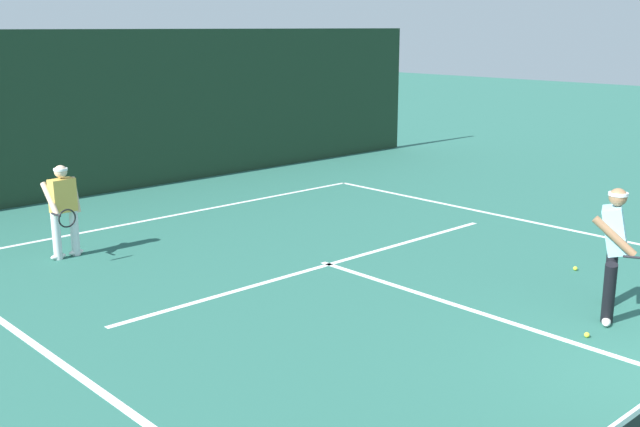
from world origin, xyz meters
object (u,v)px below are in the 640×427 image
object	(u,v)px
player_far	(64,208)
tennis_ball_extra	(587,335)
tennis_ball	(575,268)
player_near	(614,246)

from	to	relation	value
player_far	tennis_ball_extra	xyz separation A→B (m)	(3.11, -7.41, -0.79)
player_far	tennis_ball	bearing A→B (deg)	128.07
player_near	player_far	bearing A→B (deg)	-86.25
player_near	tennis_ball_extra	distance (m)	1.29
player_near	tennis_ball	bearing A→B (deg)	-163.67
player_far	tennis_ball_extra	world-z (taller)	player_far
tennis_ball	player_near	bearing A→B (deg)	-138.29
player_far	tennis_ball	xyz separation A→B (m)	(5.41, -5.98, -0.79)
player_near	player_far	size ratio (longest dim) A/B	1.11
player_near	tennis_ball	distance (m)	2.06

